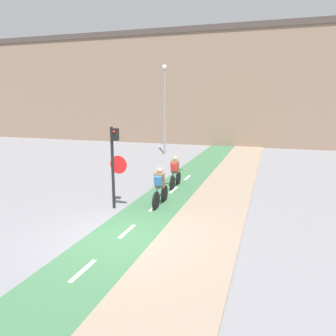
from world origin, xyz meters
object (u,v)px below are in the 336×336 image
object	(u,v)px
traffic_light_pole	(114,159)
street_lamp_far	(164,100)
cyclist_far	(175,173)
cyclist_near	(160,188)

from	to	relation	value
traffic_light_pole	street_lamp_far	world-z (taller)	street_lamp_far
cyclist_far	street_lamp_far	bearing A→B (deg)	111.25
street_lamp_far	cyclist_near	bearing A→B (deg)	-72.50
traffic_light_pole	cyclist_far	world-z (taller)	traffic_light_pole
traffic_light_pole	cyclist_far	size ratio (longest dim) A/B	1.87
traffic_light_pole	cyclist_far	bearing A→B (deg)	70.35
street_lamp_far	cyclist_near	world-z (taller)	street_lamp_far
traffic_light_pole	cyclist_near	size ratio (longest dim) A/B	1.82
street_lamp_far	cyclist_near	size ratio (longest dim) A/B	3.86
traffic_light_pole	cyclist_near	world-z (taller)	traffic_light_pole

